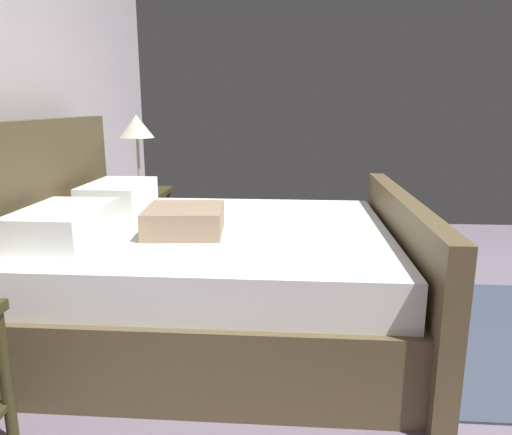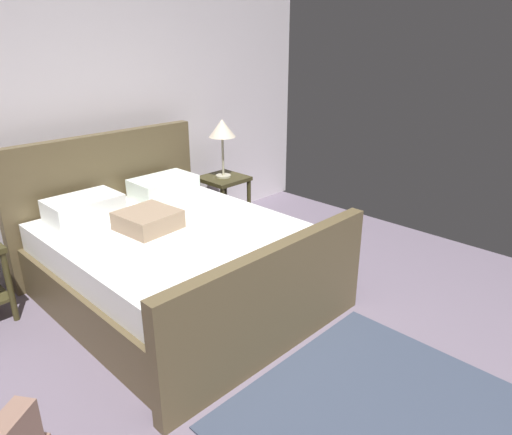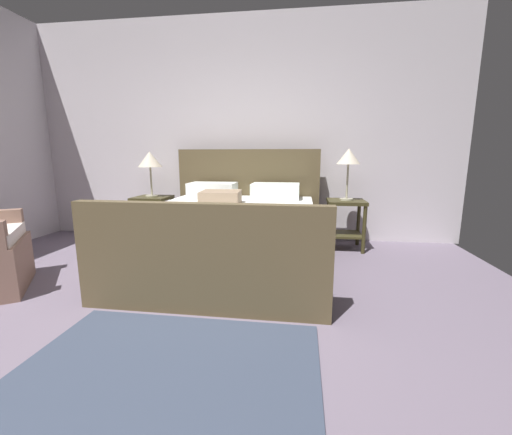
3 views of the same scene
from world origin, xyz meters
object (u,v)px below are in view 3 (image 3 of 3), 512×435
object	(u,v)px
table_lamp_left	(150,161)
nightstand_left	(153,211)
bed	(233,232)
table_lamp_right	(349,158)
nightstand_right	(345,216)

from	to	relation	value
table_lamp_left	nightstand_left	bearing A→B (deg)	-71.57
nightstand_left	table_lamp_left	world-z (taller)	table_lamp_left
bed	table_lamp_right	size ratio (longest dim) A/B	3.56
nightstand_right	table_lamp_right	bearing A→B (deg)	45.00
table_lamp_right	nightstand_left	xyz separation A→B (m)	(-2.47, 0.02, -0.69)
table_lamp_right	nightstand_left	distance (m)	2.56
nightstand_right	table_lamp_right	world-z (taller)	table_lamp_right
table_lamp_right	table_lamp_left	bearing A→B (deg)	179.50
nightstand_left	table_lamp_left	distance (m)	0.66
bed	table_lamp_left	bearing A→B (deg)	147.58
nightstand_left	table_lamp_left	xyz separation A→B (m)	(-0.00, 0.00, 0.66)
bed	nightstand_left	bearing A→B (deg)	147.58
nightstand_left	table_lamp_left	bearing A→B (deg)	108.43
nightstand_right	table_lamp_right	size ratio (longest dim) A/B	0.99
nightstand_left	nightstand_right	bearing A→B (deg)	-0.50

